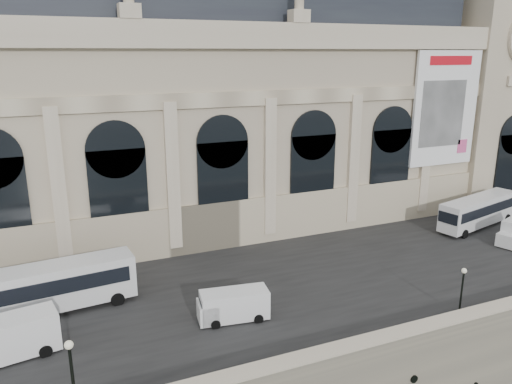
{
  "coord_description": "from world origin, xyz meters",
  "views": [
    {
      "loc": [
        -19.59,
        -22.93,
        25.27
      ],
      "look_at": [
        -0.43,
        22.0,
        11.56
      ],
      "focal_mm": 35.0,
      "sensor_mm": 36.0,
      "label": 1
    }
  ],
  "objects_px": {
    "bus_right": "(478,211)",
    "van_b": "(2,340)",
    "lamp_right": "(462,292)",
    "van_c": "(230,306)",
    "lamp_left": "(73,379)",
    "bus_left": "(47,287)"
  },
  "relations": [
    {
      "from": "van_b",
      "to": "lamp_left",
      "type": "relative_size",
      "value": 1.4
    },
    {
      "from": "bus_left",
      "to": "van_c",
      "type": "relative_size",
      "value": 2.41
    },
    {
      "from": "van_b",
      "to": "lamp_right",
      "type": "bearing_deg",
      "value": -12.83
    },
    {
      "from": "bus_right",
      "to": "van_c",
      "type": "xyz_separation_m",
      "value": [
        -33.0,
        -8.28,
        -0.79
      ]
    },
    {
      "from": "van_b",
      "to": "lamp_right",
      "type": "xyz_separation_m",
      "value": [
        31.51,
        -7.18,
        0.49
      ]
    },
    {
      "from": "bus_left",
      "to": "lamp_right",
      "type": "distance_m",
      "value": 31.27
    },
    {
      "from": "bus_left",
      "to": "bus_right",
      "type": "distance_m",
      "value": 45.39
    },
    {
      "from": "bus_left",
      "to": "lamp_right",
      "type": "xyz_separation_m",
      "value": [
        28.65,
        -12.54,
        -0.23
      ]
    },
    {
      "from": "bus_right",
      "to": "lamp_right",
      "type": "distance_m",
      "value": 22.03
    },
    {
      "from": "lamp_left",
      "to": "lamp_right",
      "type": "bearing_deg",
      "value": 0.35
    },
    {
      "from": "van_c",
      "to": "lamp_left",
      "type": "distance_m",
      "value": 12.97
    },
    {
      "from": "bus_left",
      "to": "van_b",
      "type": "relative_size",
      "value": 2.01
    },
    {
      "from": "van_b",
      "to": "van_c",
      "type": "relative_size",
      "value": 1.2
    },
    {
      "from": "bus_right",
      "to": "van_c",
      "type": "height_order",
      "value": "bus_right"
    },
    {
      "from": "bus_left",
      "to": "van_c",
      "type": "xyz_separation_m",
      "value": [
        12.34,
        -6.44,
        -0.95
      ]
    },
    {
      "from": "bus_right",
      "to": "van_b",
      "type": "distance_m",
      "value": 48.75
    },
    {
      "from": "van_c",
      "to": "lamp_left",
      "type": "relative_size",
      "value": 1.16
    },
    {
      "from": "bus_right",
      "to": "lamp_left",
      "type": "height_order",
      "value": "lamp_left"
    },
    {
      "from": "bus_right",
      "to": "van_b",
      "type": "height_order",
      "value": "bus_right"
    },
    {
      "from": "bus_right",
      "to": "lamp_left",
      "type": "bearing_deg",
      "value": -161.83
    },
    {
      "from": "bus_left",
      "to": "van_b",
      "type": "height_order",
      "value": "bus_left"
    },
    {
      "from": "lamp_right",
      "to": "van_c",
      "type": "bearing_deg",
      "value": 159.5
    }
  ]
}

